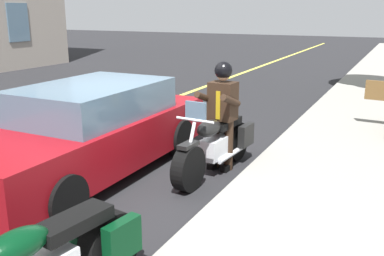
# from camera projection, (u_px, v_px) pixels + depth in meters

# --- Properties ---
(ground_plane) EXTENTS (80.00, 80.00, 0.00)m
(ground_plane) POSITION_uv_depth(u_px,v_px,m) (115.00, 170.00, 6.95)
(ground_plane) COLOR black
(lane_center_stripe) EXTENTS (60.00, 0.16, 0.01)m
(lane_center_stripe) POSITION_uv_depth(u_px,v_px,m) (25.00, 152.00, 7.81)
(lane_center_stripe) COLOR #E5DB4C
(lane_center_stripe) RESTS_ON ground_plane
(motorcycle_main) EXTENTS (2.22, 0.69, 1.26)m
(motorcycle_main) POSITION_uv_depth(u_px,v_px,m) (216.00, 145.00, 6.76)
(motorcycle_main) COLOR black
(motorcycle_main) RESTS_ON ground_plane
(rider_main) EXTENTS (0.65, 0.58, 1.74)m
(rider_main) POSITION_uv_depth(u_px,v_px,m) (222.00, 106.00, 6.76)
(rider_main) COLOR black
(rider_main) RESTS_ON ground_plane
(car_dark) EXTENTS (4.60, 1.92, 1.40)m
(car_dark) POSITION_uv_depth(u_px,v_px,m) (89.00, 131.00, 6.68)
(car_dark) COLOR maroon
(car_dark) RESTS_ON ground_plane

